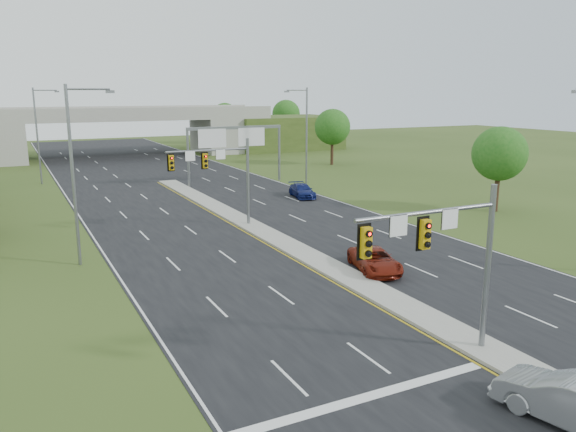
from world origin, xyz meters
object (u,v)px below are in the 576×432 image
(sign_gantry, at_px, (234,139))
(car_far_b, at_px, (302,191))
(overpass, at_px, (118,135))
(car_silver, at_px, (574,401))
(signal_mast_near, at_px, (448,248))
(car_far_a, at_px, (375,260))
(signal_mast_far, at_px, (221,169))

(sign_gantry, relative_size, car_far_b, 2.52)
(sign_gantry, distance_m, overpass, 35.75)
(overpass, bearing_deg, car_far_b, -78.16)
(overpass, relative_size, car_silver, 15.94)
(signal_mast_near, relative_size, car_far_a, 1.46)
(signal_mast_far, relative_size, car_far_a, 1.46)
(signal_mast_near, distance_m, car_far_b, 36.22)
(overpass, distance_m, car_far_b, 47.21)
(car_silver, height_order, car_far_a, car_silver)
(signal_mast_near, height_order, signal_mast_far, same)
(signal_mast_far, xyz_separation_m, overpass, (2.26, 55.07, -1.17))
(car_silver, distance_m, car_far_a, 16.41)
(overpass, distance_m, car_far_a, 69.45)
(car_far_b, bearing_deg, sign_gantry, 115.92)
(signal_mast_near, xyz_separation_m, sign_gantry, (8.95, 44.99, 0.51))
(sign_gantry, bearing_deg, signal_mast_near, -101.25)
(car_far_a, height_order, car_far_b, car_far_b)
(signal_mast_near, xyz_separation_m, car_silver, (0.76, -5.29, -3.88))
(signal_mast_far, bearing_deg, sign_gantry, 65.89)
(overpass, distance_m, car_silver, 85.42)
(overpass, height_order, car_silver, overpass)
(signal_mast_near, distance_m, overpass, 80.11)
(sign_gantry, relative_size, overpass, 0.14)
(sign_gantry, relative_size, car_far_a, 2.41)
(car_far_b, bearing_deg, signal_mast_far, -132.31)
(signal_mast_near, bearing_deg, overpass, 88.38)
(overpass, relative_size, car_far_a, 16.68)
(signal_mast_near, bearing_deg, car_silver, -81.79)
(car_silver, xyz_separation_m, car_far_a, (3.64, 16.00, -0.16))
(signal_mast_far, bearing_deg, car_far_a, -72.88)
(sign_gantry, xyz_separation_m, car_far_a, (-4.55, -34.28, -4.55))
(car_far_b, bearing_deg, overpass, 112.63)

